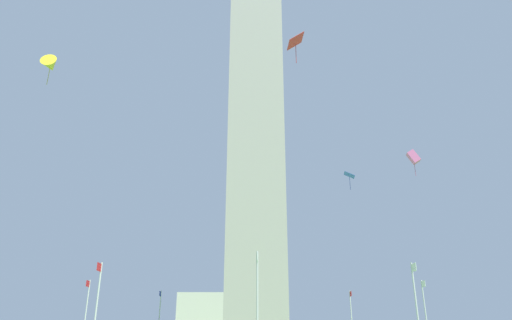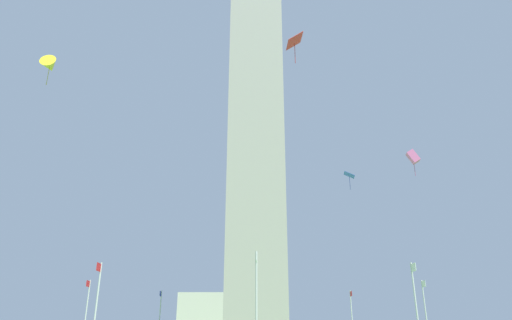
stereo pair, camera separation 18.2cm
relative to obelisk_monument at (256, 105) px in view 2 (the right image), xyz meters
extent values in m
cube|color=#A8A399|center=(0.00, 0.00, -3.58)|extent=(6.57, 6.57, 52.54)
cylinder|color=silver|center=(18.00, 0.00, -25.61)|extent=(0.14, 0.14, 8.49)
cube|color=white|center=(18.55, 0.00, -21.81)|extent=(1.00, 0.03, 0.64)
cylinder|color=silver|center=(12.73, 12.73, -25.61)|extent=(0.14, 0.14, 8.49)
cube|color=white|center=(13.28, 12.73, -21.81)|extent=(1.00, 0.03, 0.64)
cube|color=white|center=(0.55, 18.00, -21.81)|extent=(1.00, 0.03, 0.64)
cube|color=red|center=(-12.18, 12.73, -21.81)|extent=(1.00, 0.03, 0.64)
cube|color=white|center=(-17.45, 0.00, -21.81)|extent=(1.00, 0.03, 0.64)
cube|color=#1E2D99|center=(-12.18, -12.73, -21.81)|extent=(1.00, 0.03, 0.64)
cube|color=red|center=(0.55, -18.00, -21.81)|extent=(1.00, 0.03, 0.64)
cylinder|color=silver|center=(12.73, -12.73, -25.61)|extent=(0.14, 0.14, 8.49)
cube|color=red|center=(13.28, -12.73, -21.81)|extent=(1.00, 0.03, 0.64)
cube|color=pink|center=(13.35, 13.86, -12.24)|extent=(0.80, 1.21, 1.31)
cylinder|color=#A44A79|center=(13.35, 13.86, -13.26)|extent=(0.04, 0.04, 1.53)
cube|color=blue|center=(4.61, 10.02, -10.88)|extent=(1.30, 1.20, 0.55)
cylinder|color=#233C9D|center=(4.61, 10.02, -11.82)|extent=(0.04, 0.04, 1.41)
cone|color=yellow|center=(19.97, -16.25, -7.17)|extent=(1.50, 1.33, 1.51)
cylinder|color=#A4921C|center=(19.97, -16.25, -8.17)|extent=(0.04, 0.04, 1.50)
cube|color=red|center=(21.50, 2.91, -5.94)|extent=(1.49, 1.26, 0.84)
cylinder|color=maroon|center=(21.50, 2.91, -7.07)|extent=(0.04, 0.04, 1.69)
camera|label=1|loc=(50.31, -0.27, -26.89)|focal=31.63mm
camera|label=2|loc=(50.31, -0.08, -26.89)|focal=31.63mm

